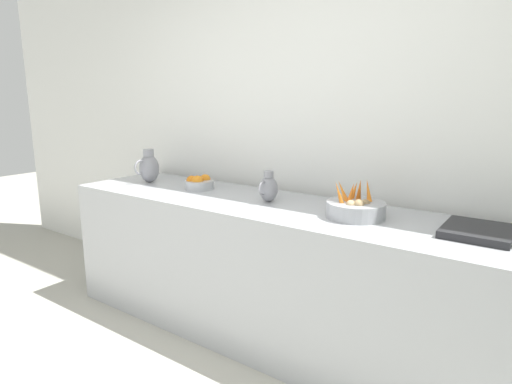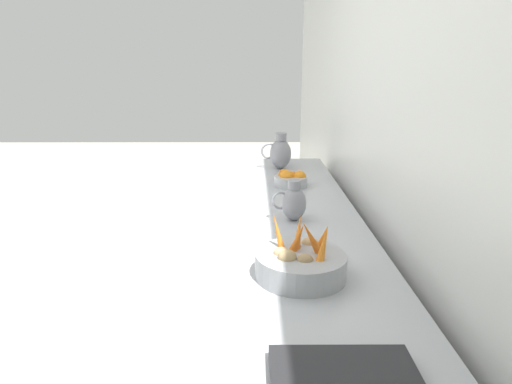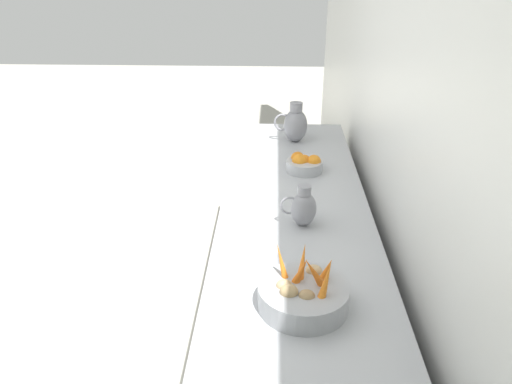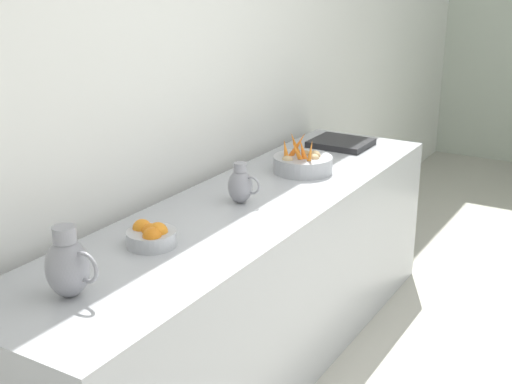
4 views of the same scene
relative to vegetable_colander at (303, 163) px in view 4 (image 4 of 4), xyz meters
name	(u,v)px [view 4 (image 4 of 4)]	position (x,y,z in m)	size (l,w,h in m)	color
tile_wall_left	(222,52)	(-0.47, -0.06, 0.56)	(0.10, 8.09, 3.00)	white
prep_counter	(249,287)	(0.00, -0.56, -0.49)	(0.72, 2.93, 0.89)	#ADAFB5
vegetable_colander	(303,163)	(0.00, 0.00, 0.00)	(0.32, 0.32, 0.22)	#9EA0A5
orange_bowl	(151,236)	(-0.06, -1.19, -0.01)	(0.20, 0.20, 0.10)	#ADAFB5
metal_pitcher_tall	(68,265)	(-0.02, -1.67, 0.06)	(0.21, 0.15, 0.25)	gray
metal_pitcher_short	(241,185)	(-0.02, -0.58, 0.04)	(0.16, 0.12, 0.19)	gray
counter_sink_basin	(341,143)	(-0.04, 0.59, -0.03)	(0.34, 0.30, 0.04)	#232326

